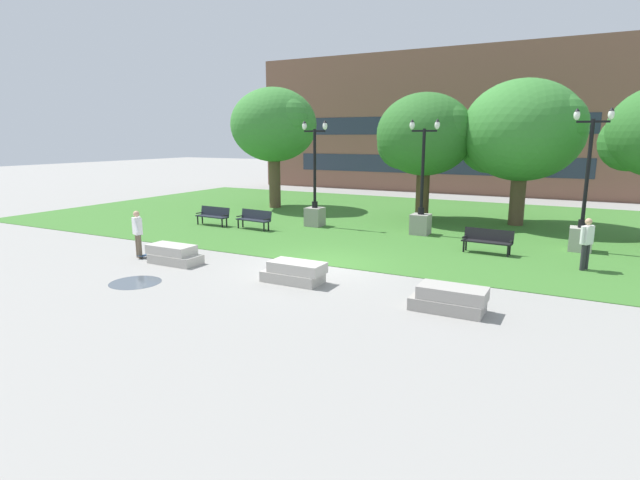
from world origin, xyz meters
The scene contains 19 objects.
ground_plane centered at (0.00, 0.00, 0.00)m, with size 140.00×140.00×0.00m, color gray.
grass_lawn centered at (0.00, 10.00, 0.01)m, with size 40.00×20.00×0.02m, color #3D752D.
concrete_block_center centered at (-4.59, -2.12, 0.31)m, with size 1.90×0.90×0.64m.
concrete_block_left centered at (0.30, -2.18, 0.31)m, with size 1.89×0.90×0.64m.
concrete_block_right centered at (5.01, -2.54, 0.31)m, with size 1.85×0.90×0.64m.
person_skateboarder centered at (-6.29, -2.10, 0.97)m, with size 0.87×0.77×1.71m.
skateboard centered at (-6.12, -1.81, 0.09)m, with size 0.28×1.03×0.14m.
puddle centered at (-3.92, -4.44, 0.00)m, with size 1.53×1.53×0.01m, color #47515B.
park_bench_near_left centered at (-8.28, 4.44, 0.54)m, with size 1.83×0.63×0.90m.
park_bench_near_right centered at (4.74, 4.43, 0.54)m, with size 1.83×0.65×0.90m.
park_bench_far_left centered at (-5.86, 4.49, 0.54)m, with size 1.85×0.72×0.90m.
lamp_post_right centered at (7.80, 6.51, 1.09)m, with size 1.32×0.80×5.31m.
lamp_post_center centered at (-3.76, 6.59, 1.04)m, with size 1.32×0.80×5.04m.
lamp_post_left centered at (1.43, 6.92, 1.04)m, with size 1.32×0.80×5.02m.
tree_far_right centered at (4.83, 11.53, 4.52)m, with size 5.94×5.66×6.98m.
tree_far_left centered at (0.27, 10.83, 4.35)m, with size 5.14×4.89×6.48m.
tree_near_left centered at (-9.16, 11.30, 4.93)m, with size 5.41×5.16×7.18m.
person_bystander_near_lawn centered at (7.96, 3.42, 0.98)m, with size 0.41×0.59×1.71m.
building_facade_distant centered at (-2.97, 24.50, 5.41)m, with size 30.21×1.03×10.84m.
Camera 1 is at (7.69, -14.57, 4.27)m, focal length 28.00 mm.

